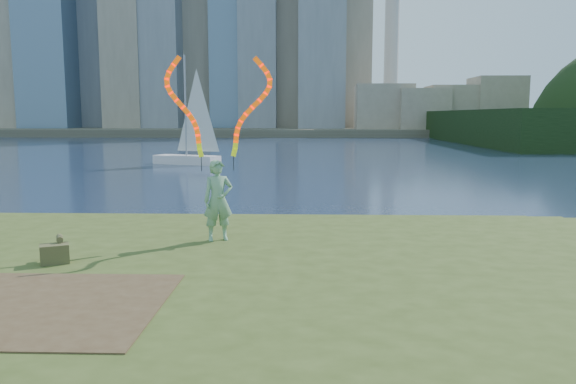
{
  "coord_description": "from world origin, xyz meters",
  "views": [
    {
      "loc": [
        1.33,
        -10.38,
        3.35
      ],
      "look_at": [
        0.98,
        1.0,
        1.8
      ],
      "focal_mm": 35.0,
      "sensor_mm": 36.0,
      "label": 1
    }
  ],
  "objects": [
    {
      "name": "dirt_patch",
      "position": [
        -2.2,
        -3.2,
        0.81
      ],
      "size": [
        3.2,
        3.0,
        0.02
      ],
      "primitive_type": "cube",
      "color": "#47331E",
      "rests_on": "grassy_knoll"
    },
    {
      "name": "canvas_bag",
      "position": [
        -3.02,
        -0.99,
        0.98
      ],
      "size": [
        0.56,
        0.63,
        0.45
      ],
      "rotation": [
        0.0,
        0.0,
        0.43
      ],
      "color": "#474325",
      "rests_on": "grassy_knoll"
    },
    {
      "name": "woman_with_ribbons",
      "position": [
        -0.46,
        0.94,
        2.21
      ],
      "size": [
        1.96,
        0.75,
        4.04
      ],
      "rotation": [
        0.0,
        0.0,
        0.33
      ],
      "color": "#196529",
      "rests_on": "grassy_knoll"
    },
    {
      "name": "far_shore",
      "position": [
        0.0,
        95.0,
        0.6
      ],
      "size": [
        320.0,
        40.0,
        1.2
      ],
      "primitive_type": "cube",
      "color": "#514B3B",
      "rests_on": "ground"
    },
    {
      "name": "grassy_knoll",
      "position": [
        0.0,
        -2.3,
        0.34
      ],
      "size": [
        20.0,
        18.0,
        0.8
      ],
      "color": "#39491A",
      "rests_on": "ground"
    },
    {
      "name": "ground",
      "position": [
        0.0,
        0.0,
        0.0
      ],
      "size": [
        320.0,
        320.0,
        0.0
      ],
      "primitive_type": "plane",
      "color": "#19263F",
      "rests_on": "ground"
    },
    {
      "name": "sailboat",
      "position": [
        -6.67,
        28.17,
        1.29
      ],
      "size": [
        4.88,
        3.06,
        7.48
      ],
      "rotation": [
        0.0,
        0.0,
        -0.37
      ],
      "color": "silver",
      "rests_on": "ground"
    }
  ]
}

